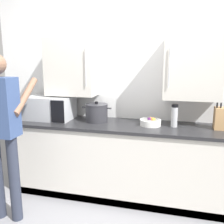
% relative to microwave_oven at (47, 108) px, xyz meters
% --- Properties ---
extents(back_wall_tiled, '(3.63, 0.44, 2.85)m').
position_rel_microwave_oven_xyz_m(back_wall_tiled, '(1.03, 0.29, 0.41)').
color(back_wall_tiled, white).
rests_on(back_wall_tiled, ground_plane).
extents(counter_unit, '(2.81, 0.64, 0.90)m').
position_rel_microwave_oven_xyz_m(counter_unit, '(1.03, -0.03, -0.59)').
color(counter_unit, beige).
rests_on(counter_unit, ground_plane).
extents(microwave_oven, '(0.60, 0.83, 0.29)m').
position_rel_microwave_oven_xyz_m(microwave_oven, '(0.00, 0.00, 0.00)').
color(microwave_oven, '#B7BABF').
rests_on(microwave_oven, counter_unit).
extents(stock_pot, '(0.37, 0.28, 0.25)m').
position_rel_microwave_oven_xyz_m(stock_pot, '(0.66, 0.02, -0.03)').
color(stock_pot, '#2D2D33').
rests_on(stock_pot, counter_unit).
extents(knife_block, '(0.11, 0.15, 0.31)m').
position_rel_microwave_oven_xyz_m(knife_block, '(2.06, 0.02, -0.02)').
color(knife_block, tan).
rests_on(knife_block, counter_unit).
extents(thermos_flask, '(0.08, 0.08, 0.26)m').
position_rel_microwave_oven_xyz_m(thermos_flask, '(1.58, -0.00, -0.01)').
color(thermos_flask, '#B7BABF').
rests_on(thermos_flask, counter_unit).
extents(fruit_bowl, '(0.24, 0.24, 0.10)m').
position_rel_microwave_oven_xyz_m(fruit_bowl, '(1.32, -0.01, -0.10)').
color(fruit_bowl, white).
rests_on(fruit_bowl, counter_unit).
extents(person_figure, '(0.44, 0.60, 1.70)m').
position_rel_microwave_oven_xyz_m(person_figure, '(-0.07, -0.78, -0.02)').
color(person_figure, '#282D3D').
rests_on(person_figure, ground_plane).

